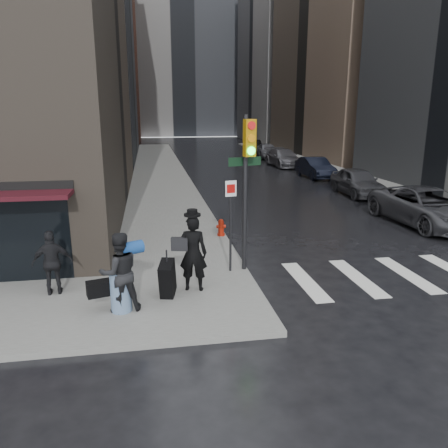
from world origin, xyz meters
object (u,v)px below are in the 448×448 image
(parked_car_3, at_px, (283,158))
(parked_car_0, at_px, (427,207))
(traffic_light, at_px, (246,173))
(man_jeans, at_px, (119,272))
(parked_car_1, at_px, (357,182))
(fire_hydrant, at_px, (221,228))
(parked_car_2, at_px, (315,168))
(man_greycoat, at_px, (53,263))
(parked_car_4, at_px, (267,151))
(parked_car_5, at_px, (254,146))
(man_overcoat, at_px, (188,257))

(parked_car_3, bearing_deg, parked_car_0, -93.10)
(traffic_light, bearing_deg, man_jeans, -161.04)
(traffic_light, height_order, parked_car_1, traffic_light)
(fire_hydrant, relative_size, parked_car_1, 0.14)
(parked_car_1, xyz_separation_m, parked_car_2, (0.08, 6.77, -0.05))
(parked_car_0, xyz_separation_m, parked_car_1, (0.20, 6.77, -0.01))
(man_greycoat, height_order, parked_car_3, man_greycoat)
(parked_car_4, distance_m, parked_car_5, 6.78)
(man_greycoat, bearing_deg, parked_car_5, -118.43)
(parked_car_5, bearing_deg, parked_car_2, -88.36)
(parked_car_0, bearing_deg, man_overcoat, -154.67)
(man_jeans, relative_size, man_greycoat, 1.14)
(man_jeans, height_order, parked_car_1, man_jeans)
(parked_car_2, relative_size, parked_car_3, 0.86)
(parked_car_4, bearing_deg, man_jeans, -106.43)
(man_jeans, xyz_separation_m, parked_car_3, (12.31, 26.90, -0.36))
(man_jeans, xyz_separation_m, parked_car_1, (12.52, 13.36, -0.33))
(fire_hydrant, xyz_separation_m, parked_car_1, (9.16, 7.45, 0.35))
(parked_car_3, bearing_deg, parked_car_2, -90.67)
(parked_car_2, height_order, parked_car_4, parked_car_4)
(man_greycoat, bearing_deg, parked_car_2, -135.13)
(traffic_light, bearing_deg, parked_car_0, 13.51)
(man_jeans, bearing_deg, fire_hydrant, -135.86)
(man_greycoat, relative_size, parked_car_2, 0.38)
(man_jeans, height_order, fire_hydrant, man_jeans)
(fire_hydrant, bearing_deg, parked_car_4, 71.41)
(man_jeans, relative_size, parked_car_5, 0.45)
(parked_car_2, bearing_deg, man_overcoat, -121.08)
(parked_car_3, bearing_deg, parked_car_1, -92.22)
(man_jeans, relative_size, parked_car_3, 0.37)
(parked_car_0, height_order, parked_car_3, parked_car_0)
(parked_car_4, height_order, parked_car_5, parked_car_4)
(man_jeans, xyz_separation_m, traffic_light, (3.45, 2.16, 1.93))
(man_jeans, distance_m, fire_hydrant, 6.83)
(man_greycoat, xyz_separation_m, fire_hydrant, (5.11, 4.61, -0.56))
(traffic_light, xyz_separation_m, fire_hydrant, (-0.09, 3.75, -2.60))
(man_jeans, distance_m, parked_car_4, 36.00)
(parked_car_5, bearing_deg, traffic_light, -101.28)
(man_overcoat, relative_size, man_greycoat, 1.31)
(traffic_light, height_order, parked_car_3, traffic_light)
(man_jeans, distance_m, parked_car_1, 18.32)
(parked_car_2, bearing_deg, parked_car_0, -92.67)
(parked_car_0, bearing_deg, parked_car_2, 86.01)
(parked_car_0, relative_size, parked_car_3, 1.09)
(parked_car_0, distance_m, parked_car_2, 13.55)
(man_jeans, bearing_deg, parked_car_0, -168.04)
(parked_car_2, bearing_deg, man_jeans, -123.53)
(parked_car_1, height_order, parked_car_2, parked_car_1)
(man_overcoat, distance_m, parked_car_4, 34.59)
(parked_car_1, relative_size, parked_car_5, 1.09)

